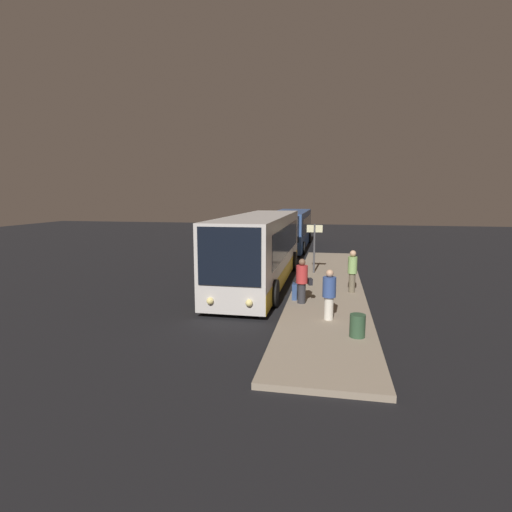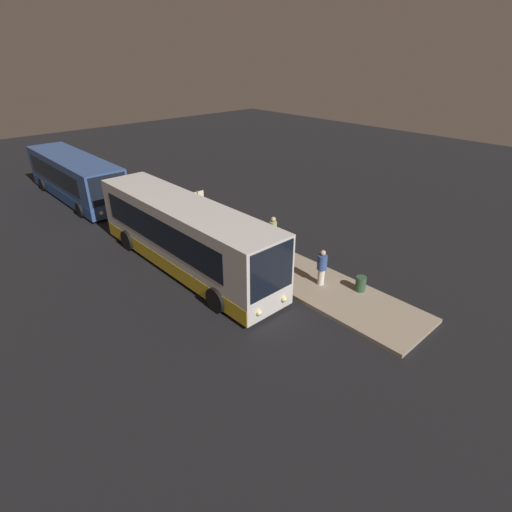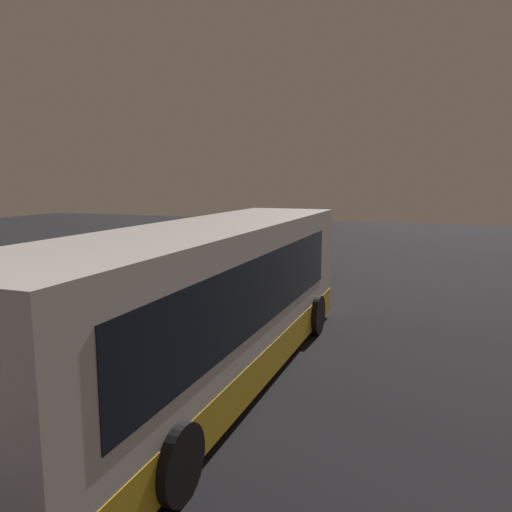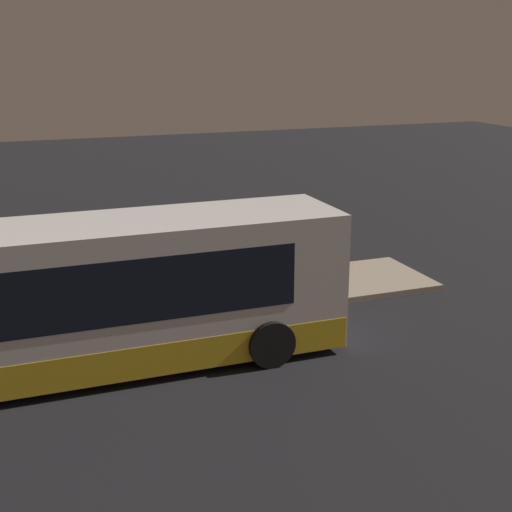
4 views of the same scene
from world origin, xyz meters
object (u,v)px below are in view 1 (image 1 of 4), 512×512
object	(u,v)px
suitcase	(295,291)
trash_bin	(357,326)
bus_lead	(261,250)
passenger_boarding	(302,280)
passenger_with_bags	(352,270)
sign_post	(314,242)
bus_second	(291,230)
passenger_waiting	(329,293)

from	to	relation	value
suitcase	trash_bin	xyz separation A→B (m)	(3.80, 2.12, 0.02)
bus_lead	passenger_boarding	distance (m)	4.43
bus_lead	passenger_with_bags	bearing A→B (deg)	67.37
passenger_boarding	sign_post	bearing A→B (deg)	162.38
bus_lead	sign_post	distance (m)	3.27
suitcase	sign_post	world-z (taller)	sign_post
bus_lead	trash_bin	world-z (taller)	bus_lead
passenger_boarding	passenger_with_bags	world-z (taller)	passenger_with_bags
trash_bin	suitcase	bearing A→B (deg)	-150.82
bus_second	passenger_with_bags	distance (m)	15.66
bus_second	sign_post	size ratio (longest dim) A/B	4.37
sign_post	trash_bin	distance (m)	9.52
bus_second	passenger_with_bags	world-z (taller)	bus_second
bus_second	trash_bin	distance (m)	20.86
bus_lead	passenger_with_bags	xyz separation A→B (m)	(1.72, 4.13, -0.49)
bus_lead	trash_bin	distance (m)	8.22
bus_lead	passenger_boarding	world-z (taller)	bus_lead
bus_lead	passenger_with_bags	distance (m)	4.50
bus_lead	sign_post	size ratio (longest dim) A/B	4.62
bus_lead	passenger_waiting	distance (m)	6.48
sign_post	passenger_waiting	bearing A→B (deg)	6.19
passenger_with_bags	trash_bin	xyz separation A→B (m)	(5.34, -0.08, -0.62)
passenger_waiting	passenger_with_bags	bearing A→B (deg)	87.07
bus_second	sign_post	distance (m)	11.41
passenger_with_bags	suitcase	xyz separation A→B (m)	(1.54, -2.20, -0.64)
suitcase	sign_post	xyz separation A→B (m)	(-5.48, 0.46, 1.28)
bus_lead	passenger_waiting	world-z (taller)	bus_lead
bus_lead	trash_bin	size ratio (longest dim) A/B	17.89
bus_lead	trash_bin	bearing A→B (deg)	29.83
passenger_waiting	trash_bin	bearing A→B (deg)	-50.94
bus_lead	suitcase	bearing A→B (deg)	30.58
bus_lead	passenger_with_bags	size ratio (longest dim) A/B	6.66
sign_post	suitcase	bearing A→B (deg)	-4.79
passenger_with_bags	sign_post	distance (m)	4.36
bus_lead	passenger_with_bags	world-z (taller)	bus_lead
passenger_boarding	sign_post	xyz separation A→B (m)	(-6.01, 0.15, 0.70)
passenger_waiting	passenger_boarding	bearing A→B (deg)	128.99
suitcase	sign_post	size ratio (longest dim) A/B	0.34
passenger_boarding	bus_lead	bearing A→B (deg)	-165.62
bus_lead	sign_post	bearing A→B (deg)	133.04
passenger_boarding	suitcase	bearing A→B (deg)	-165.56
sign_post	bus_lead	bearing A→B (deg)	-46.96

